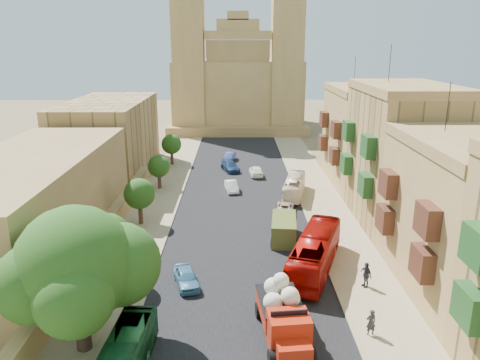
{
  "coord_description": "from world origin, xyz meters",
  "views": [
    {
      "loc": [
        -0.39,
        -20.09,
        17.61
      ],
      "look_at": [
        0.0,
        26.0,
        4.0
      ],
      "focal_mm": 35.0,
      "sensor_mm": 36.0,
      "label": 1
    }
  ],
  "objects_px": {
    "pedestrian_a": "(371,322)",
    "street_tree_d": "(171,144)",
    "car_cream": "(285,207)",
    "car_dkblue": "(230,166)",
    "church": "(238,83)",
    "street_tree_c": "(159,167)",
    "car_white_b": "(256,171)",
    "ficus_tree": "(78,268)",
    "street_tree_b": "(139,194)",
    "pedestrian_c": "(366,275)",
    "street_tree_a": "(107,237)",
    "bus_cream_east": "(294,186)",
    "olive_pickup": "(284,229)",
    "car_blue_a": "(186,277)",
    "car_blue_b": "(230,157)",
    "bus_red_east": "(315,252)",
    "red_truck": "(284,314)",
    "car_white_a": "(232,186)"
  },
  "relations": [
    {
      "from": "bus_cream_east",
      "to": "car_blue_b",
      "type": "xyz_separation_m",
      "value": [
        -7.91,
        17.31,
        -0.54
      ]
    },
    {
      "from": "church",
      "to": "street_tree_c",
      "type": "bearing_deg",
      "value": -103.21
    },
    {
      "from": "church",
      "to": "ficus_tree",
      "type": "distance_m",
      "value": 75.32
    },
    {
      "from": "street_tree_d",
      "to": "bus_cream_east",
      "type": "height_order",
      "value": "street_tree_d"
    },
    {
      "from": "bus_red_east",
      "to": "street_tree_c",
      "type": "bearing_deg",
      "value": -34.54
    },
    {
      "from": "street_tree_b",
      "to": "ficus_tree",
      "type": "bearing_deg",
      "value": -88.34
    },
    {
      "from": "car_cream",
      "to": "bus_cream_east",
      "type": "bearing_deg",
      "value": -98.34
    },
    {
      "from": "street_tree_a",
      "to": "ficus_tree",
      "type": "bearing_deg",
      "value": -85.85
    },
    {
      "from": "red_truck",
      "to": "car_white_a",
      "type": "height_order",
      "value": "red_truck"
    },
    {
      "from": "car_cream",
      "to": "red_truck",
      "type": "bearing_deg",
      "value": 91.9
    },
    {
      "from": "ficus_tree",
      "to": "car_white_a",
      "type": "distance_m",
      "value": 32.22
    },
    {
      "from": "bus_red_east",
      "to": "car_white_a",
      "type": "bearing_deg",
      "value": -52.1
    },
    {
      "from": "bus_cream_east",
      "to": "car_dkblue",
      "type": "bearing_deg",
      "value": -43.38
    },
    {
      "from": "car_white_b",
      "to": "pedestrian_a",
      "type": "height_order",
      "value": "pedestrian_a"
    },
    {
      "from": "car_blue_a",
      "to": "pedestrian_c",
      "type": "relative_size",
      "value": 1.93
    },
    {
      "from": "bus_red_east",
      "to": "car_white_b",
      "type": "bearing_deg",
      "value": -62.99
    },
    {
      "from": "car_cream",
      "to": "car_dkblue",
      "type": "xyz_separation_m",
      "value": [
        -6.12,
        16.84,
        0.12
      ]
    },
    {
      "from": "street_tree_d",
      "to": "car_blue_b",
      "type": "xyz_separation_m",
      "value": [
        8.59,
        2.14,
        -2.43
      ]
    },
    {
      "from": "olive_pickup",
      "to": "pedestrian_c",
      "type": "relative_size",
      "value": 2.64
    },
    {
      "from": "street_tree_d",
      "to": "car_white_a",
      "type": "height_order",
      "value": "street_tree_d"
    },
    {
      "from": "street_tree_b",
      "to": "pedestrian_c",
      "type": "distance_m",
      "value": 23.23
    },
    {
      "from": "street_tree_b",
      "to": "red_truck",
      "type": "xyz_separation_m",
      "value": [
        12.47,
        -19.12,
        -1.45
      ]
    },
    {
      "from": "car_white_a",
      "to": "car_white_b",
      "type": "bearing_deg",
      "value": 54.81
    },
    {
      "from": "red_truck",
      "to": "car_white_b",
      "type": "bearing_deg",
      "value": 90.22
    },
    {
      "from": "bus_cream_east",
      "to": "car_dkblue",
      "type": "distance_m",
      "value": 13.74
    },
    {
      "from": "ficus_tree",
      "to": "bus_cream_east",
      "type": "bearing_deg",
      "value": 61.09
    },
    {
      "from": "olive_pickup",
      "to": "bus_cream_east",
      "type": "bearing_deg",
      "value": 78.98
    },
    {
      "from": "red_truck",
      "to": "street_tree_c",
      "type": "bearing_deg",
      "value": 111.85
    },
    {
      "from": "car_blue_a",
      "to": "pedestrian_c",
      "type": "distance_m",
      "value": 13.43
    },
    {
      "from": "street_tree_b",
      "to": "olive_pickup",
      "type": "xyz_separation_m",
      "value": [
        14.0,
        -4.0,
        -2.16
      ]
    },
    {
      "from": "ficus_tree",
      "to": "car_cream",
      "type": "height_order",
      "value": "ficus_tree"
    },
    {
      "from": "ficus_tree",
      "to": "pedestrian_a",
      "type": "relative_size",
      "value": 5.08
    },
    {
      "from": "street_tree_c",
      "to": "ficus_tree",
      "type": "bearing_deg",
      "value": -88.96
    },
    {
      "from": "church",
      "to": "street_tree_d",
      "type": "distance_m",
      "value": 32.85
    },
    {
      "from": "bus_red_east",
      "to": "pedestrian_c",
      "type": "distance_m",
      "value": 4.4
    },
    {
      "from": "car_cream",
      "to": "car_white_b",
      "type": "bearing_deg",
      "value": -71.79
    },
    {
      "from": "street_tree_d",
      "to": "car_white_b",
      "type": "distance_m",
      "value": 14.08
    },
    {
      "from": "church",
      "to": "bus_cream_east",
      "type": "bearing_deg",
      "value": -81.92
    },
    {
      "from": "ficus_tree",
      "to": "street_tree_b",
      "type": "bearing_deg",
      "value": 91.66
    },
    {
      "from": "red_truck",
      "to": "car_white_b",
      "type": "relative_size",
      "value": 1.68
    },
    {
      "from": "car_white_b",
      "to": "car_blue_a",
      "type": "bearing_deg",
      "value": 72.65
    },
    {
      "from": "street_tree_d",
      "to": "street_tree_b",
      "type": "bearing_deg",
      "value": -90.0
    },
    {
      "from": "street_tree_b",
      "to": "bus_red_east",
      "type": "distance_m",
      "value": 18.86
    },
    {
      "from": "car_blue_a",
      "to": "car_cream",
      "type": "height_order",
      "value": "car_blue_a"
    },
    {
      "from": "street_tree_d",
      "to": "car_white_b",
      "type": "xyz_separation_m",
      "value": [
        12.33,
        -6.39,
        -2.34
      ]
    },
    {
      "from": "church",
      "to": "car_blue_a",
      "type": "distance_m",
      "value": 67.81
    },
    {
      "from": "car_dkblue",
      "to": "street_tree_c",
      "type": "bearing_deg",
      "value": -155.4
    },
    {
      "from": "car_white_b",
      "to": "pedestrian_a",
      "type": "distance_m",
      "value": 36.85
    },
    {
      "from": "pedestrian_a",
      "to": "street_tree_d",
      "type": "bearing_deg",
      "value": -79.05
    },
    {
      "from": "street_tree_a",
      "to": "pedestrian_a",
      "type": "xyz_separation_m",
      "value": [
        17.98,
        -6.8,
        -2.83
      ]
    }
  ]
}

